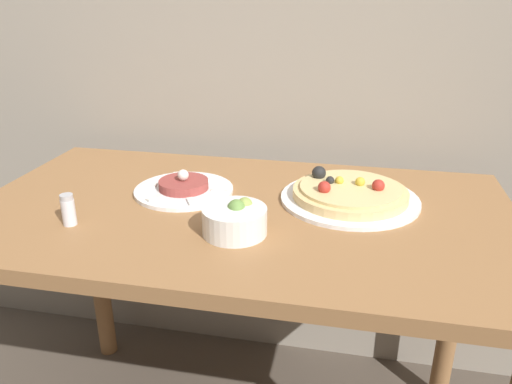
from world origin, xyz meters
The scene contains 5 objects.
dining_table centered at (0.00, 0.37, 0.66)m, with size 1.30×0.73×0.77m.
pizza_plate centered at (0.26, 0.46, 0.79)m, with size 0.34×0.34×0.07m.
tartare_plate centered at (-0.16, 0.43, 0.79)m, with size 0.25×0.25×0.06m.
small_bowl centered at (0.02, 0.23, 0.81)m, with size 0.14×0.14×0.07m.
salt_shaker centered at (-0.35, 0.20, 0.81)m, with size 0.03×0.03×0.07m.
Camera 1 is at (0.26, -0.69, 1.26)m, focal length 35.00 mm.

